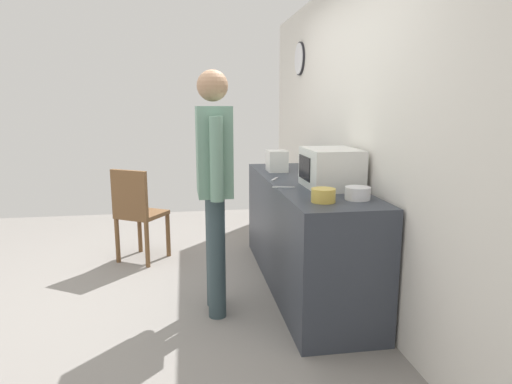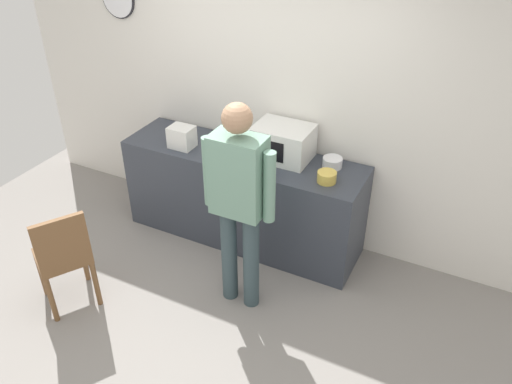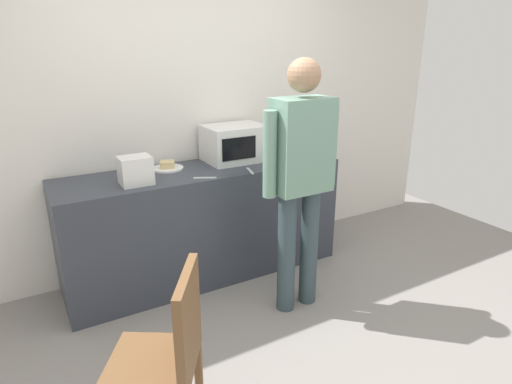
% 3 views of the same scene
% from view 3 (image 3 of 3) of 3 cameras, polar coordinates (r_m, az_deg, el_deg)
% --- Properties ---
extents(ground_plane, '(6.00, 6.00, 0.00)m').
position_cam_3_polar(ground_plane, '(2.98, 5.33, -19.99)').
color(ground_plane, gray).
extents(back_wall, '(5.40, 0.13, 2.60)m').
position_cam_3_polar(back_wall, '(3.77, -8.45, 10.16)').
color(back_wall, silver).
rests_on(back_wall, ground_plane).
extents(kitchen_counter, '(2.27, 0.62, 0.92)m').
position_cam_3_polar(kitchen_counter, '(3.63, -6.78, -3.99)').
color(kitchen_counter, '#333842').
rests_on(kitchen_counter, ground_plane).
extents(microwave, '(0.50, 0.39, 0.30)m').
position_cam_3_polar(microwave, '(3.67, -2.81, 6.44)').
color(microwave, silver).
rests_on(microwave, kitchen_counter).
extents(sandwich_plate, '(0.25, 0.25, 0.07)m').
position_cam_3_polar(sandwich_plate, '(3.51, -11.57, 3.27)').
color(sandwich_plate, white).
rests_on(sandwich_plate, kitchen_counter).
extents(salad_bowl, '(0.17, 0.17, 0.09)m').
position_cam_3_polar(salad_bowl, '(3.95, 2.82, 5.75)').
color(salad_bowl, white).
rests_on(salad_bowl, kitchen_counter).
extents(cereal_bowl, '(0.16, 0.16, 0.09)m').
position_cam_3_polar(cereal_bowl, '(3.77, 5.43, 5.07)').
color(cereal_bowl, gold).
rests_on(cereal_bowl, kitchen_counter).
extents(toaster, '(0.22, 0.18, 0.20)m').
position_cam_3_polar(toaster, '(3.17, -15.57, 2.75)').
color(toaster, silver).
rests_on(toaster, kitchen_counter).
extents(fork_utensil, '(0.16, 0.10, 0.01)m').
position_cam_3_polar(fork_utensil, '(3.23, -6.74, 1.86)').
color(fork_utensil, silver).
rests_on(fork_utensil, kitchen_counter).
extents(spoon_utensil, '(0.06, 0.17, 0.01)m').
position_cam_3_polar(spoon_utensil, '(3.38, -0.78, 2.79)').
color(spoon_utensil, silver).
rests_on(spoon_utensil, kitchen_counter).
extents(person_standing, '(0.59, 0.24, 1.79)m').
position_cam_3_polar(person_standing, '(2.96, 5.90, 2.85)').
color(person_standing, '#34454B').
rests_on(person_standing, ground_plane).
extents(wooden_chair, '(0.55, 0.55, 0.94)m').
position_cam_3_polar(wooden_chair, '(2.15, -11.54, -20.21)').
color(wooden_chair, brown).
rests_on(wooden_chair, ground_plane).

